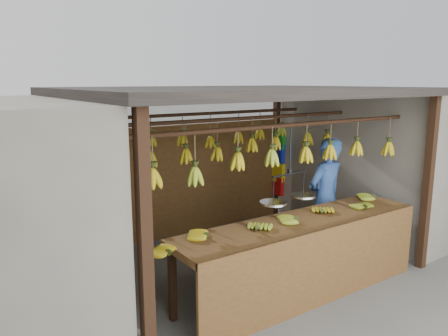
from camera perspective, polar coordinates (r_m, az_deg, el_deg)
ground at (r=6.18m, az=1.61°, el=-12.37°), size 80.00×80.00×0.00m
stall at (r=5.95m, az=-0.16°, el=6.40°), size 4.30×3.30×2.40m
neighbor_right at (r=8.41m, az=21.89°, el=1.39°), size 3.00×3.00×2.30m
counter at (r=5.12m, az=10.90°, el=-9.22°), size 3.49×0.74×0.96m
hanging_bananas at (r=5.72m, az=1.65°, el=2.62°), size 3.61×2.25×0.38m
balance_scale at (r=5.06m, az=8.46°, el=-3.60°), size 0.80×0.34×0.87m
vendor at (r=6.36m, az=13.08°, el=-3.81°), size 0.66×0.46×1.71m
bag_bundles at (r=8.07m, az=7.15°, el=0.65°), size 0.08×0.26×1.19m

